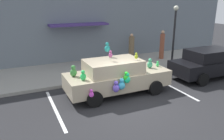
{
  "coord_description": "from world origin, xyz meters",
  "views": [
    {
      "loc": [
        -4.1,
        -6.92,
        3.98
      ],
      "look_at": [
        0.02,
        2.0,
        0.9
      ],
      "focal_mm": 35.89,
      "sensor_mm": 36.0,
      "label": 1
    }
  ],
  "objects_px": {
    "pedestrian_near_shopfront": "(131,47)",
    "pedestrian_walking_past": "(162,45)",
    "parked_sedan_behind": "(211,63)",
    "street_lamp_post": "(174,29)",
    "teddy_bear_on_sidewalk": "(126,64)",
    "plush_covered_car": "(116,76)"
  },
  "relations": [
    {
      "from": "street_lamp_post",
      "to": "pedestrian_walking_past",
      "type": "relative_size",
      "value": 1.85
    },
    {
      "from": "parked_sedan_behind",
      "to": "teddy_bear_on_sidewalk",
      "type": "relative_size",
      "value": 5.83
    },
    {
      "from": "street_lamp_post",
      "to": "pedestrian_walking_past",
      "type": "bearing_deg",
      "value": 73.91
    },
    {
      "from": "pedestrian_walking_past",
      "to": "teddy_bear_on_sidewalk",
      "type": "bearing_deg",
      "value": -157.56
    },
    {
      "from": "parked_sedan_behind",
      "to": "street_lamp_post",
      "type": "distance_m",
      "value": 2.81
    },
    {
      "from": "teddy_bear_on_sidewalk",
      "to": "street_lamp_post",
      "type": "bearing_deg",
      "value": -4.52
    },
    {
      "from": "pedestrian_near_shopfront",
      "to": "teddy_bear_on_sidewalk",
      "type": "bearing_deg",
      "value": -125.76
    },
    {
      "from": "street_lamp_post",
      "to": "pedestrian_near_shopfront",
      "type": "height_order",
      "value": "street_lamp_post"
    },
    {
      "from": "parked_sedan_behind",
      "to": "street_lamp_post",
      "type": "height_order",
      "value": "street_lamp_post"
    },
    {
      "from": "street_lamp_post",
      "to": "parked_sedan_behind",
      "type": "bearing_deg",
      "value": -70.99
    },
    {
      "from": "teddy_bear_on_sidewalk",
      "to": "street_lamp_post",
      "type": "relative_size",
      "value": 0.22
    },
    {
      "from": "parked_sedan_behind",
      "to": "street_lamp_post",
      "type": "relative_size",
      "value": 1.3
    },
    {
      "from": "street_lamp_post",
      "to": "pedestrian_walking_past",
      "type": "height_order",
      "value": "street_lamp_post"
    },
    {
      "from": "plush_covered_car",
      "to": "teddy_bear_on_sidewalk",
      "type": "height_order",
      "value": "plush_covered_car"
    },
    {
      "from": "parked_sedan_behind",
      "to": "pedestrian_near_shopfront",
      "type": "bearing_deg",
      "value": 115.67
    },
    {
      "from": "pedestrian_near_shopfront",
      "to": "pedestrian_walking_past",
      "type": "xyz_separation_m",
      "value": [
        1.95,
        -0.72,
        0.12
      ]
    },
    {
      "from": "plush_covered_car",
      "to": "pedestrian_near_shopfront",
      "type": "height_order",
      "value": "plush_covered_car"
    },
    {
      "from": "plush_covered_car",
      "to": "street_lamp_post",
      "type": "height_order",
      "value": "street_lamp_post"
    },
    {
      "from": "plush_covered_car",
      "to": "pedestrian_walking_past",
      "type": "distance_m",
      "value": 6.5
    },
    {
      "from": "plush_covered_car",
      "to": "street_lamp_post",
      "type": "distance_m",
      "value": 5.44
    },
    {
      "from": "parked_sedan_behind",
      "to": "teddy_bear_on_sidewalk",
      "type": "bearing_deg",
      "value": 147.09
    },
    {
      "from": "plush_covered_car",
      "to": "teddy_bear_on_sidewalk",
      "type": "bearing_deg",
      "value": 53.39
    }
  ]
}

